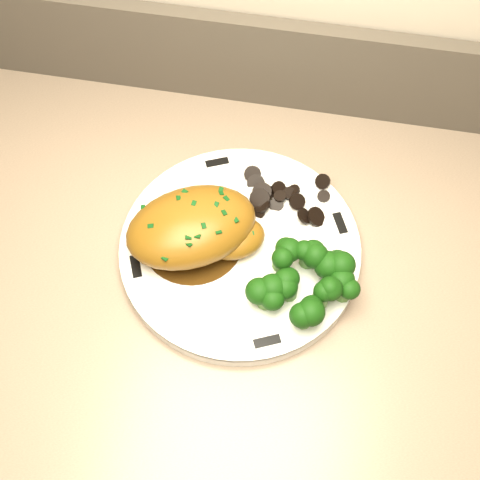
% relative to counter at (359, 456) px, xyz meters
% --- Properties ---
extents(counter, '(2.16, 0.71, 1.05)m').
position_rel_counter_xyz_m(counter, '(0.00, 0.00, 0.00)').
color(counter, brown).
rests_on(counter, ground).
extents(plate, '(0.29, 0.29, 0.02)m').
position_rel_counter_xyz_m(plate, '(-0.22, 0.09, 0.47)').
color(plate, white).
rests_on(plate, counter).
extents(rim_accent_0, '(0.02, 0.03, 0.00)m').
position_rel_counter_xyz_m(rim_accent_0, '(-0.11, 0.14, 0.48)').
color(rim_accent_0, black).
rests_on(rim_accent_0, plate).
extents(rim_accent_1, '(0.03, 0.02, 0.00)m').
position_rel_counter_xyz_m(rim_accent_1, '(-0.26, 0.19, 0.48)').
color(rim_accent_1, black).
rests_on(rim_accent_1, plate).
extents(rim_accent_2, '(0.02, 0.03, 0.00)m').
position_rel_counter_xyz_m(rim_accent_2, '(-0.32, 0.05, 0.48)').
color(rim_accent_2, black).
rests_on(rim_accent_2, plate).
extents(rim_accent_3, '(0.03, 0.02, 0.00)m').
position_rel_counter_xyz_m(rim_accent_3, '(-0.17, -0.01, 0.48)').
color(rim_accent_3, black).
rests_on(rim_accent_3, plate).
extents(gravy_pool, '(0.11, 0.11, 0.00)m').
position_rel_counter_xyz_m(gravy_pool, '(-0.27, 0.09, 0.48)').
color(gravy_pool, '#3C240B').
rests_on(gravy_pool, plate).
extents(chicken_breast, '(0.17, 0.15, 0.05)m').
position_rel_counter_xyz_m(chicken_breast, '(-0.26, 0.09, 0.51)').
color(chicken_breast, '#8D5C18').
rests_on(chicken_breast, plate).
extents(mushroom_pile, '(0.08, 0.06, 0.02)m').
position_rel_counter_xyz_m(mushroom_pile, '(-0.18, 0.16, 0.49)').
color(mushroom_pile, black).
rests_on(mushroom_pile, plate).
extents(broccoli_florets, '(0.10, 0.09, 0.04)m').
position_rel_counter_xyz_m(broccoli_florets, '(-0.14, 0.05, 0.50)').
color(broccoli_florets, '#508136').
rests_on(broccoli_florets, plate).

